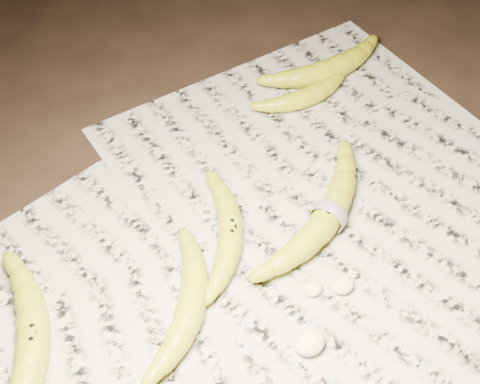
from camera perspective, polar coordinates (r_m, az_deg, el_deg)
ground at (r=0.95m, az=1.34°, el=-2.49°), size 3.00×3.00×0.00m
newspaper_patch at (r=0.92m, az=2.62°, el=-4.02°), size 0.90×0.70×0.01m
banana_left_a at (r=0.84m, az=-17.29°, el=-11.90°), size 0.16×0.24×0.04m
banana_left_b at (r=0.84m, az=-4.18°, el=-9.45°), size 0.18×0.18×0.04m
banana_center at (r=0.90m, az=-0.83°, el=-3.40°), size 0.16×0.19×0.04m
banana_taped at (r=0.92m, az=7.57°, el=-1.94°), size 0.26×0.16×0.04m
banana_upper_a at (r=1.16m, az=7.69°, el=10.45°), size 0.21×0.09×0.04m
banana_upper_b at (r=1.10m, az=5.92°, el=8.28°), size 0.16×0.06×0.03m
measuring_tape at (r=0.92m, az=7.57°, el=-1.94°), size 0.02×0.05×0.05m
flesh_chunk_a at (r=0.82m, az=6.01°, el=-12.53°), size 0.04×0.03×0.02m
flesh_chunk_b at (r=0.87m, az=8.80°, el=-7.69°), size 0.03×0.03×0.02m
flesh_chunk_c at (r=0.87m, az=6.28°, el=-8.04°), size 0.03×0.02×0.02m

